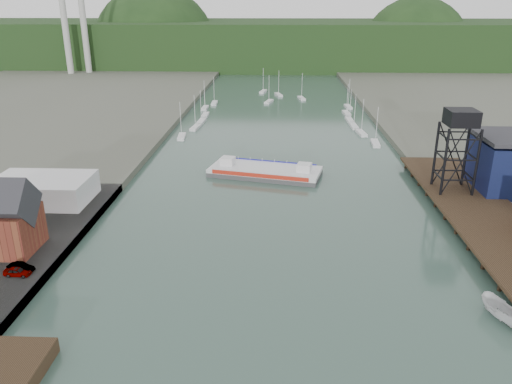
# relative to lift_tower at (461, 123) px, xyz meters

# --- Properties ---
(east_pier) EXTENTS (14.00, 70.00, 2.45)m
(east_pier) POSITION_rel_lift_tower_xyz_m (2.00, -13.00, -13.75)
(east_pier) COLOR black
(east_pier) RESTS_ON ground
(white_shed) EXTENTS (18.00, 12.00, 4.50)m
(white_shed) POSITION_rel_lift_tower_xyz_m (-79.00, -8.00, -11.80)
(white_shed) COLOR silver
(white_shed) RESTS_ON west_quay
(lift_tower) EXTENTS (6.50, 6.50, 16.00)m
(lift_tower) POSITION_rel_lift_tower_xyz_m (0.00, 0.00, 0.00)
(lift_tower) COLOR black
(lift_tower) RESTS_ON east_pier
(marina_sailboats) EXTENTS (57.71, 92.65, 0.90)m
(marina_sailboats) POSITION_rel_lift_tower_xyz_m (-34.92, 80.46, -15.30)
(marina_sailboats) COLOR silver
(marina_sailboats) RESTS_ON ground
(smokestacks) EXTENTS (11.20, 8.20, 60.00)m
(smokestacks) POSITION_rel_lift_tower_xyz_m (-141.00, 174.50, 14.35)
(smokestacks) COLOR #AFAFA9
(smokestacks) RESTS_ON ground
(distant_hills) EXTENTS (500.00, 120.00, 80.00)m
(distant_hills) POSITION_rel_lift_tower_xyz_m (-38.98, 243.35, -5.27)
(distant_hills) COLOR black
(distant_hills) RESTS_ON ground
(chain_ferry) EXTENTS (26.50, 15.45, 3.58)m
(chain_ferry) POSITION_rel_lift_tower_xyz_m (-37.35, 13.32, -14.62)
(chain_ferry) COLOR #434445
(chain_ferry) RESTS_ON ground
(motorboat) EXTENTS (4.25, 7.01, 2.54)m
(motorboat) POSITION_rel_lift_tower_xyz_m (-6.75, -40.93, -14.38)
(motorboat) COLOR silver
(motorboat) RESTS_ON ground
(car_west_a) EXTENTS (3.70, 1.59, 1.24)m
(car_west_a) POSITION_rel_lift_tower_xyz_m (-70.31, -35.60, -13.43)
(car_west_a) COLOR #999999
(car_west_a) RESTS_ON west_quay
(car_west_b) EXTENTS (4.00, 2.11, 1.25)m
(car_west_b) POSITION_rel_lift_tower_xyz_m (-70.41, -34.40, -13.42)
(car_west_b) COLOR #999999
(car_west_b) RESTS_ON west_quay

